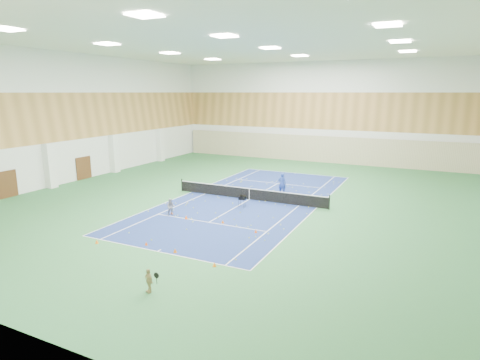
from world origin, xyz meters
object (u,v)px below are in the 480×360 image
Objects in this scene: tennis_net at (249,193)px; child_apron at (149,280)px; coach at (282,184)px; child_court at (171,207)px; ball_cart at (242,201)px.

child_apron is at bearing -81.17° from tennis_net.
coach is 18.44m from child_apron.
child_court is 10.98m from child_apron.
ball_cart is (3.55, 4.07, -0.18)m from child_court.
child_apron is at bearing -86.68° from ball_cart.
tennis_net is at bearing 122.11° from child_apron.
child_apron is (5.58, -9.46, -0.07)m from child_court.
ball_cart is (0.40, -2.13, -0.13)m from tennis_net.
child_court is at bearing -136.34° from ball_cart.
tennis_net is at bearing 95.38° from ball_cart.
tennis_net is 2.17m from ball_cart.
ball_cart is (-1.35, -4.89, -0.49)m from coach.
coach is at bearing 57.65° from tennis_net.
child_court reaches higher than ball_cart.
child_court is 1.43× the size of ball_cart.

